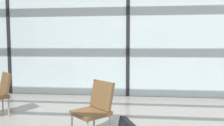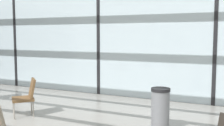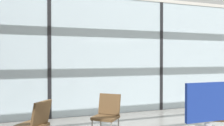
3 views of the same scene
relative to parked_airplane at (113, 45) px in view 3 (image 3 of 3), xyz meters
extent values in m
cube|color=silver|center=(0.03, -4.14, -0.55)|extent=(14.00, 0.08, 3.42)
cube|color=black|center=(-3.47, -4.14, -0.55)|extent=(0.10, 0.12, 3.42)
cube|color=black|center=(0.03, -4.14, -0.55)|extent=(0.10, 0.12, 3.42)
cube|color=beige|center=(0.03, -4.14, 1.21)|extent=(13.72, 0.12, 0.10)
ellipsoid|color=silver|center=(0.32, 0.00, 0.00)|extent=(10.67, 4.52, 4.52)
sphere|color=#9D9DA0|center=(-4.58, 0.00, 0.00)|extent=(2.48, 2.48, 2.48)
sphere|color=black|center=(-2.61, -2.08, 0.34)|extent=(0.28, 0.28, 0.28)
sphere|color=black|center=(-1.71, -2.08, 0.34)|extent=(0.28, 0.28, 0.28)
sphere|color=black|center=(-0.81, -2.08, 0.34)|extent=(0.28, 0.28, 0.28)
sphere|color=black|center=(0.09, -2.08, 0.34)|extent=(0.28, 0.28, 0.28)
sphere|color=black|center=(0.99, -2.08, 0.34)|extent=(0.28, 0.28, 0.28)
sphere|color=black|center=(1.89, -2.08, 0.34)|extent=(0.28, 0.28, 0.28)
sphere|color=black|center=(2.79, -2.08, 0.34)|extent=(0.28, 0.28, 0.28)
cube|color=brown|center=(-2.59, -6.24, -1.86)|extent=(0.68, 0.68, 0.06)
cube|color=brown|center=(-2.45, -6.09, -1.61)|extent=(0.45, 0.43, 0.44)
cylinder|color=gray|center=(-2.60, -5.95, -2.07)|extent=(0.03, 0.03, 0.37)
cylinder|color=gray|center=(-2.30, -6.23, -2.07)|extent=(0.03, 0.03, 0.37)
cube|color=brown|center=(-0.43, -7.11, -1.86)|extent=(0.68, 0.68, 0.06)
cube|color=brown|center=(-0.28, -6.95, -1.61)|extent=(0.45, 0.43, 0.44)
cylinder|color=gray|center=(-0.44, -6.81, -2.07)|extent=(0.03, 0.03, 0.37)
cube|color=brown|center=(-4.09, -6.38, -1.86)|extent=(0.68, 0.68, 0.06)
cube|color=brown|center=(-3.93, -6.52, -1.61)|extent=(0.42, 0.45, 0.44)
cube|color=navy|center=(-2.92, -9.66, -0.98)|extent=(0.44, 0.03, 0.32)
camera|label=1|loc=(0.24, -10.38, -0.83)|focal=35.52mm
camera|label=2|loc=(4.17, -12.00, -0.37)|focal=44.43mm
camera|label=3|loc=(-4.43, -11.37, -0.62)|focal=41.91mm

